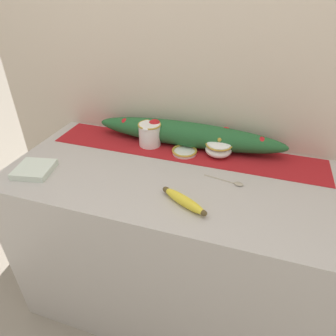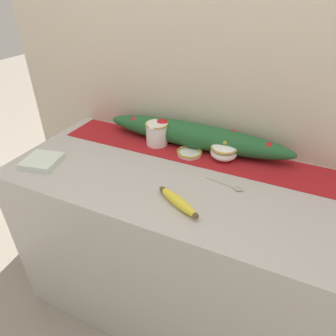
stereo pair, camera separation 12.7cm
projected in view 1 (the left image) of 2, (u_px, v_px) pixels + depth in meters
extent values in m
plane|color=gray|center=(170.00, 296.00, 1.81)|extent=(12.00, 12.00, 0.00)
cube|color=#B7B2AD|center=(171.00, 244.00, 1.57)|extent=(1.48, 0.70, 0.89)
cube|color=beige|center=(194.00, 81.00, 1.45)|extent=(2.28, 0.04, 2.40)
cube|color=#A8191E|center=(184.00, 150.00, 1.50)|extent=(1.36, 0.23, 0.00)
cylinder|color=white|center=(150.00, 134.00, 1.52)|extent=(0.11, 0.11, 0.12)
torus|color=#B79333|center=(149.00, 125.00, 1.49)|extent=(0.12, 0.12, 0.01)
torus|color=white|center=(154.00, 127.00, 1.57)|extent=(0.06, 0.01, 0.06)
ellipsoid|color=white|center=(146.00, 129.00, 1.45)|extent=(0.03, 0.02, 0.02)
ellipsoid|color=white|center=(218.00, 150.00, 1.44)|extent=(0.13, 0.13, 0.06)
torus|color=#B79333|center=(219.00, 145.00, 1.42)|extent=(0.13, 0.13, 0.01)
ellipsoid|color=white|center=(219.00, 144.00, 1.42)|extent=(0.12, 0.12, 0.02)
sphere|color=#B79333|center=(219.00, 140.00, 1.41)|extent=(0.02, 0.02, 0.02)
cylinder|color=white|center=(184.00, 152.00, 1.47)|extent=(0.12, 0.12, 0.01)
torus|color=#B79333|center=(184.00, 151.00, 1.46)|extent=(0.12, 0.12, 0.01)
ellipsoid|color=yellow|center=(184.00, 201.00, 1.14)|extent=(0.20, 0.13, 0.04)
ellipsoid|color=brown|center=(166.00, 190.00, 1.19)|extent=(0.04, 0.04, 0.02)
ellipsoid|color=brown|center=(204.00, 213.00, 1.08)|extent=(0.04, 0.03, 0.02)
cube|color=#A89E89|center=(219.00, 179.00, 1.29)|extent=(0.13, 0.03, 0.00)
ellipsoid|color=#A89E89|center=(239.00, 184.00, 1.25)|extent=(0.04, 0.03, 0.01)
cube|color=silver|center=(34.00, 169.00, 1.33)|extent=(0.18, 0.18, 0.03)
ellipsoid|color=#235B2D|center=(188.00, 134.00, 1.51)|extent=(0.98, 0.13, 0.12)
sphere|color=red|center=(125.00, 123.00, 1.58)|extent=(0.05, 0.05, 0.05)
sphere|color=red|center=(155.00, 126.00, 1.52)|extent=(0.08, 0.08, 0.08)
sphere|color=red|center=(187.00, 132.00, 1.49)|extent=(0.07, 0.07, 0.07)
sphere|color=red|center=(225.00, 133.00, 1.47)|extent=(0.06, 0.06, 0.06)
sphere|color=red|center=(261.00, 143.00, 1.41)|extent=(0.06, 0.06, 0.06)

